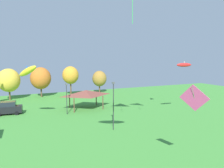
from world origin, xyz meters
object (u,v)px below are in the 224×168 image
at_px(park_pavilion, 86,93).
at_px(parked_car_second_from_left, 8,108).
at_px(kite_flying_3, 194,98).
at_px(light_post_1, 67,97).
at_px(kite_flying_7, 184,65).
at_px(light_post_0, 113,103).
at_px(treeline_tree_5, 99,79).
at_px(treeline_tree_3, 41,78).
at_px(treeline_tree_4, 70,75).
at_px(treeline_tree_2, 9,80).
at_px(kite_flying_2, 28,71).

bearing_deg(park_pavilion, parked_car_second_from_left, 174.44).
relative_size(kite_flying_3, light_post_1, 0.40).
bearing_deg(kite_flying_3, park_pavilion, 92.47).
relative_size(kite_flying_7, light_post_0, 0.45).
relative_size(parked_car_second_from_left, light_post_0, 0.69).
xyz_separation_m(kite_flying_3, park_pavilion, (-1.10, 25.40, -3.47)).
height_order(park_pavilion, light_post_0, light_post_0).
height_order(parked_car_second_from_left, treeline_tree_5, treeline_tree_5).
height_order(kite_flying_3, treeline_tree_3, kite_flying_3).
relative_size(light_post_0, treeline_tree_4, 0.85).
relative_size(light_post_1, treeline_tree_5, 0.85).
bearing_deg(treeline_tree_2, treeline_tree_5, 2.13).
bearing_deg(kite_flying_3, light_post_0, 94.91).
distance_m(kite_flying_2, treeline_tree_4, 22.63).
relative_size(parked_car_second_from_left, park_pavilion, 0.63).
height_order(park_pavilion, treeline_tree_4, treeline_tree_4).
bearing_deg(kite_flying_7, treeline_tree_4, 116.04).
bearing_deg(light_post_1, treeline_tree_3, 98.42).
distance_m(light_post_1, treeline_tree_5, 22.70).
xyz_separation_m(parked_car_second_from_left, treeline_tree_4, (13.79, 13.98, 4.20)).
relative_size(treeline_tree_2, treeline_tree_4, 0.96).
bearing_deg(light_post_1, kite_flying_2, -161.52).
xyz_separation_m(kite_flying_2, kite_flying_3, (11.24, -20.80, -1.17)).
distance_m(kite_flying_3, light_post_1, 23.66).
height_order(kite_flying_2, light_post_1, kite_flying_2).
relative_size(kite_flying_2, treeline_tree_4, 0.50).
distance_m(kite_flying_2, parked_car_second_from_left, 9.44).
xyz_separation_m(kite_flying_7, light_post_0, (-13.35, -1.55, -4.89)).
bearing_deg(treeline_tree_3, treeline_tree_2, -173.31).
height_order(kite_flying_7, treeline_tree_3, kite_flying_7).
relative_size(kite_flying_2, light_post_0, 0.59).
xyz_separation_m(light_post_1, treeline_tree_5, (12.84, 18.69, 1.01)).
xyz_separation_m(kite_flying_7, light_post_1, (-17.53, 8.71, -5.50)).
bearing_deg(kite_flying_3, parked_car_second_from_left, 118.52).
xyz_separation_m(kite_flying_3, kite_flying_7, (12.28, 14.09, 2.00)).
distance_m(kite_flying_2, treeline_tree_3, 21.13).
bearing_deg(light_post_1, treeline_tree_4, 75.78).
height_order(light_post_0, light_post_1, light_post_0).
xyz_separation_m(kite_flying_2, treeline_tree_2, (-3.84, 19.84, -3.11)).
distance_m(light_post_0, treeline_tree_3, 29.78).
height_order(kite_flying_2, light_post_0, kite_flying_2).
distance_m(parked_car_second_from_left, light_post_0, 19.69).
height_order(park_pavilion, treeline_tree_5, treeline_tree_5).
distance_m(kite_flying_2, kite_flying_3, 23.67).
height_order(kite_flying_2, treeline_tree_5, kite_flying_2).
xyz_separation_m(parked_car_second_from_left, light_post_1, (9.26, -3.91, 1.92)).
height_order(kite_flying_7, light_post_1, kite_flying_7).
relative_size(light_post_0, light_post_1, 1.23).
xyz_separation_m(kite_flying_7, parked_car_second_from_left, (-26.79, 12.62, -7.42)).
bearing_deg(treeline_tree_5, treeline_tree_4, -174.52).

